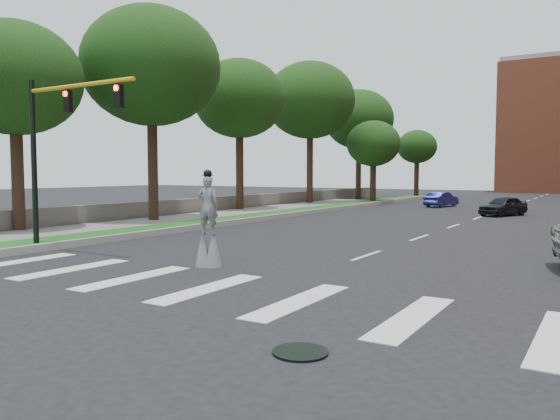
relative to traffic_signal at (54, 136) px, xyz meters
name	(u,v)px	position (x,y,z in m)	size (l,w,h in m)	color
ground_plane	(225,304)	(9.78, -3.00, -4.15)	(160.00, 160.00, 0.00)	black
grass_median	(271,215)	(-1.72, 17.00, -4.03)	(2.00, 60.00, 0.25)	#174E16
median_curb	(285,215)	(-0.67, 17.00, -4.01)	(0.20, 60.00, 0.28)	#999993
sidewalk_left	(117,226)	(-4.72, 7.00, -4.06)	(4.00, 60.00, 0.18)	slate
stone_wall	(221,204)	(-7.22, 19.00, -3.60)	(0.50, 56.00, 1.10)	#605B52
manhole	(300,352)	(12.78, -5.00, -4.13)	(0.90, 0.90, 0.04)	black
traffic_signal	(54,136)	(0.00, 0.00, 0.00)	(5.30, 0.23, 6.20)	black
stilt_performer	(208,228)	(6.52, 0.46, -2.97)	(0.83, 0.61, 2.95)	black
car_near	(503,206)	(10.83, 25.74, -3.50)	(1.53, 3.80, 1.30)	black
car_mid	(441,199)	(4.88, 32.89, -3.53)	(1.30, 3.74, 1.23)	navy
tree_1	(14,79)	(-6.70, 2.89, 2.99)	(6.14, 6.14, 9.78)	black
tree_2	(151,67)	(-5.16, 10.06, 4.53)	(7.72, 7.72, 11.99)	black
tree_3	(239,99)	(-6.23, 19.89, 3.95)	(6.65, 6.65, 10.97)	black
tree_4	(310,101)	(-5.87, 29.95, 4.93)	(7.86, 7.86, 12.45)	black
tree_5	(359,120)	(-5.87, 40.70, 4.16)	(7.22, 7.22, 11.41)	black
tree_6	(373,144)	(-1.79, 34.55, 1.26)	(4.89, 4.89, 7.54)	black
tree_7	(417,147)	(-2.46, 49.59, 1.57)	(4.51, 4.51, 7.70)	black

